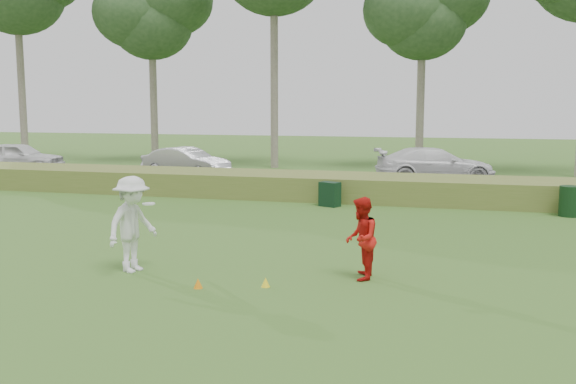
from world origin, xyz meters
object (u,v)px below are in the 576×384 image
(player_red, at_px, (361,238))
(car_mid, at_px, (186,163))
(cone_orange, at_px, (198,283))
(car_left, at_px, (18,157))
(player_white, at_px, (132,224))
(trash_bin, at_px, (570,201))
(cone_yellow, at_px, (266,282))
(car_right, at_px, (435,165))
(utility_cabinet, at_px, (330,194))

(player_red, relative_size, car_mid, 0.38)
(cone_orange, relative_size, car_left, 0.04)
(car_mid, bearing_deg, cone_orange, -141.17)
(player_white, xyz_separation_m, cone_orange, (1.85, -0.83, -0.93))
(cone_orange, xyz_separation_m, trash_bin, (8.27, 10.74, 0.39))
(player_white, height_order, cone_yellow, player_white)
(cone_orange, bearing_deg, cone_yellow, 19.16)
(cone_orange, distance_m, cone_yellow, 1.32)
(cone_yellow, xyz_separation_m, car_left, (-18.79, 16.83, 0.75))
(trash_bin, relative_size, car_mid, 0.22)
(cone_yellow, height_order, car_left, car_left)
(car_right, bearing_deg, player_white, 147.10)
(player_red, xyz_separation_m, utility_cabinet, (-2.54, 9.20, -0.42))
(cone_yellow, xyz_separation_m, car_mid, (-9.19, 16.69, 0.70))
(player_white, height_order, trash_bin, player_white)
(utility_cabinet, bearing_deg, car_mid, 165.80)
(player_red, xyz_separation_m, car_right, (0.73, 17.09, -0.01))
(player_white, bearing_deg, trash_bin, -30.01)
(trash_bin, height_order, car_left, car_left)
(player_white, relative_size, utility_cabinet, 2.39)
(utility_cabinet, xyz_separation_m, trash_bin, (7.85, 0.04, 0.06))
(cone_orange, bearing_deg, player_white, 155.90)
(player_white, bearing_deg, cone_orange, -98.51)
(car_mid, bearing_deg, player_white, -145.55)
(player_red, xyz_separation_m, cone_yellow, (-1.72, -1.07, -0.76))
(trash_bin, bearing_deg, player_white, -135.60)
(cone_yellow, relative_size, car_mid, 0.04)
(cone_orange, bearing_deg, utility_cabinet, 87.72)
(cone_yellow, bearing_deg, car_mid, 118.85)
(cone_orange, distance_m, utility_cabinet, 10.72)
(utility_cabinet, relative_size, car_left, 0.19)
(cone_orange, xyz_separation_m, cone_yellow, (1.25, 0.43, -0.00))
(cone_yellow, bearing_deg, car_left, 138.15)
(player_red, distance_m, car_left, 25.86)
(trash_bin, bearing_deg, car_left, 165.82)
(player_white, bearing_deg, utility_cabinet, 2.61)
(car_left, bearing_deg, cone_yellow, -143.32)
(utility_cabinet, bearing_deg, trash_bin, 23.57)
(player_white, height_order, car_right, player_white)
(cone_orange, relative_size, trash_bin, 0.20)
(player_white, distance_m, cone_yellow, 3.26)
(trash_bin, distance_m, car_left, 26.63)
(player_red, xyz_separation_m, car_left, (-20.51, 15.76, -0.00))
(cone_yellow, bearing_deg, player_red, 32.03)
(car_right, bearing_deg, trash_bin, -165.31)
(player_red, distance_m, utility_cabinet, 9.55)
(cone_orange, height_order, car_right, car_right)
(car_left, distance_m, car_mid, 9.60)
(utility_cabinet, relative_size, trash_bin, 0.88)
(cone_yellow, bearing_deg, trash_bin, 55.73)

